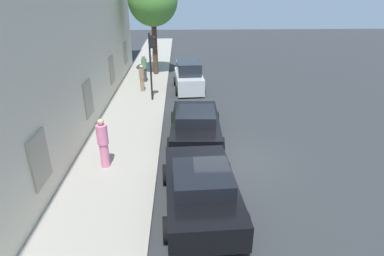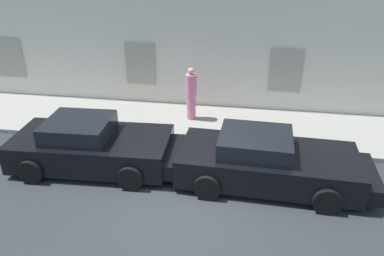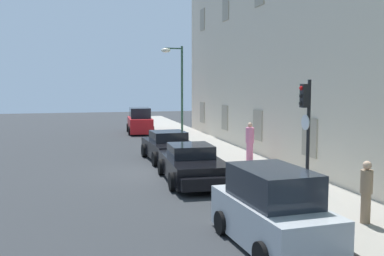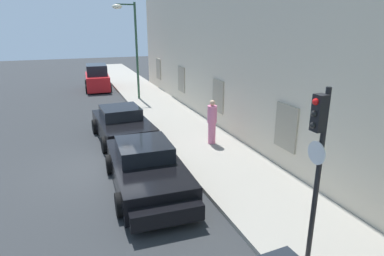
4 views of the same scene
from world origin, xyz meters
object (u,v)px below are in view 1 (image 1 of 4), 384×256
Objects in this scene: pedestrian_admiring at (103,143)px; traffic_light at (151,55)px; tree_near_kerb at (153,0)px; pedestrian_bystander at (142,78)px; sportscar_red_lead at (200,186)px; pedestrian_strolling at (144,68)px; hatchback_parked at (189,77)px; sportscar_yellow_flank at (195,123)px.

traffic_light is at bearing -9.30° from pedestrian_admiring.
tree_near_kerb reaches higher than pedestrian_bystander.
pedestrian_bystander is at bearing 14.49° from sportscar_red_lead.
tree_near_kerb reaches higher than pedestrian_strolling.
tree_near_kerb is 13.74m from pedestrian_admiring.
traffic_light is at bearing 138.32° from hatchback_parked.
pedestrian_admiring reaches higher than sportscar_red_lead.
hatchback_parked is (11.51, 0.00, 0.21)m from sportscar_red_lead.
pedestrian_strolling is at bearing 12.50° from sportscar_red_lead.
traffic_light is 4.23m from pedestrian_strolling.
pedestrian_strolling is (13.06, 2.90, 0.46)m from sportscar_red_lead.
traffic_light is 2.28× the size of pedestrian_bystander.
sportscar_red_lead is 2.58× the size of pedestrian_admiring.
hatchback_parked is at bearing -78.57° from pedestrian_bystander.
pedestrian_admiring is (2.04, 3.22, 0.46)m from sportscar_red_lead.
pedestrian_bystander is at bearing 24.96° from sportscar_yellow_flank.
hatchback_parked is 1.03× the size of traffic_light.
traffic_light is at bearing -177.64° from tree_near_kerb.
pedestrian_strolling reaches higher than sportscar_yellow_flank.
tree_near_kerb is (3.61, 2.28, 4.34)m from hatchback_parked.
pedestrian_strolling is 1.12× the size of pedestrian_bystander.
pedestrian_bystander reaches higher than sportscar_red_lead.
pedestrian_strolling reaches higher than pedestrian_bystander.
hatchback_parked reaches higher than pedestrian_bystander.
sportscar_red_lead is at bearing 178.99° from sportscar_yellow_flank.
traffic_light is at bearing 12.46° from sportscar_red_lead.
tree_near_kerb is (15.12, 2.28, 4.54)m from sportscar_red_lead.
traffic_light reaches higher than pedestrian_strolling.
traffic_light is 2.02× the size of pedestrian_admiring.
pedestrian_admiring reaches higher than hatchback_parked.
tree_near_kerb is 3.79× the size of pedestrian_strolling.
tree_near_kerb is at bearing -16.55° from pedestrian_strolling.
sportscar_red_lead is at bearing -167.54° from traffic_light.
pedestrian_admiring is at bearing 161.26° from hatchback_parked.
sportscar_red_lead is at bearing -179.99° from hatchback_parked.
pedestrian_admiring is (-9.47, 3.21, 0.26)m from hatchback_parked.
pedestrian_strolling reaches higher than sportscar_red_lead.
pedestrian_strolling is 2.12m from pedestrian_bystander.
pedestrian_strolling is at bearing -1.66° from pedestrian_admiring.
sportscar_yellow_flank is 5.40m from traffic_light.
hatchback_parked is at bearing -147.72° from tree_near_kerb.
sportscar_yellow_flank is 0.72× the size of tree_near_kerb.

